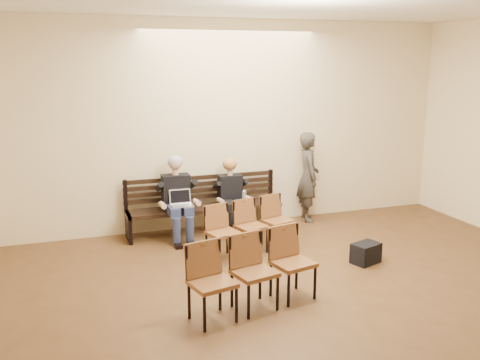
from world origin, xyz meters
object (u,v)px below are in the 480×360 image
object	(u,v)px
seated_woman	(232,200)
bag	(366,253)
laptop	(182,207)
chair_row_front	(251,227)
passerby	(308,170)
chair_row_back	(255,273)
bench	(205,219)
seated_man	(177,198)
water_bottle	(244,204)

from	to	relation	value
seated_woman	bag	world-z (taller)	seated_woman
laptop	chair_row_front	size ratio (longest dim) A/B	0.24
passerby	chair_row_back	size ratio (longest dim) A/B	1.17
chair_row_front	chair_row_back	xyz separation A→B (m)	(-0.61, -1.77, 0.04)
passerby	chair_row_front	xyz separation A→B (m)	(-1.53, -1.22, -0.52)
chair_row_back	chair_row_front	bearing A→B (deg)	57.88
bench	laptop	xyz separation A→B (m)	(-0.45, -0.34, 0.35)
seated_man	water_bottle	size ratio (longest dim) A/B	6.12
laptop	chair_row_front	xyz separation A→B (m)	(0.86, -0.79, -0.18)
chair_row_front	chair_row_back	size ratio (longest dim) A/B	0.90
bench	water_bottle	bearing A→B (deg)	-37.35
passerby	chair_row_front	bearing A→B (deg)	140.38
laptop	water_bottle	bearing A→B (deg)	-1.80
seated_man	seated_woman	distance (m)	0.93
laptop	water_bottle	world-z (taller)	laptop
seated_woman	water_bottle	world-z (taller)	seated_woman
seated_woman	laptop	bearing A→B (deg)	-166.24
bench	chair_row_back	bearing A→B (deg)	-93.84
water_bottle	bag	size ratio (longest dim) A/B	0.55
bench	seated_woman	world-z (taller)	seated_woman
bench	chair_row_front	bearing A→B (deg)	-69.90
chair_row_back	passerby	bearing A→B (deg)	41.29
passerby	chair_row_back	world-z (taller)	passerby
water_bottle	bag	bearing A→B (deg)	-52.77
bench	bag	xyz separation A→B (m)	(1.80, -2.07, -0.08)
water_bottle	chair_row_front	world-z (taller)	chair_row_front
water_bottle	passerby	xyz separation A→B (m)	(1.39, 0.52, 0.36)
seated_woman	passerby	xyz separation A→B (m)	(1.50, 0.22, 0.36)
seated_woman	water_bottle	xyz separation A→B (m)	(0.11, -0.30, 0.00)
bag	chair_row_back	xyz separation A→B (m)	(-2.00, -0.82, 0.29)
laptop	bag	xyz separation A→B (m)	(2.26, -1.73, -0.43)
passerby	chair_row_front	world-z (taller)	passerby
seated_woman	bag	distance (m)	2.42
bench	seated_man	size ratio (longest dim) A/B	1.97
bag	chair_row_front	xyz separation A→B (m)	(-1.39, 0.95, 0.25)
chair_row_front	chair_row_back	bearing A→B (deg)	-124.82
seated_woman	chair_row_back	distance (m)	2.85
laptop	bag	world-z (taller)	laptop
passerby	bench	bearing A→B (deg)	104.64
bench	water_bottle	world-z (taller)	water_bottle
bench	seated_woman	bearing A→B (deg)	-15.30
laptop	chair_row_front	world-z (taller)	chair_row_front
laptop	chair_row_front	distance (m)	1.18
bench	laptop	distance (m)	0.66
seated_man	bag	xyz separation A→B (m)	(2.29, -1.95, -0.51)
water_bottle	chair_row_front	xyz separation A→B (m)	(-0.14, -0.70, -0.16)
chair_row_front	passerby	bearing A→B (deg)	22.78
chair_row_back	seated_woman	bearing A→B (deg)	63.93
passerby	chair_row_back	bearing A→B (deg)	156.20
chair_row_front	chair_row_back	distance (m)	1.87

